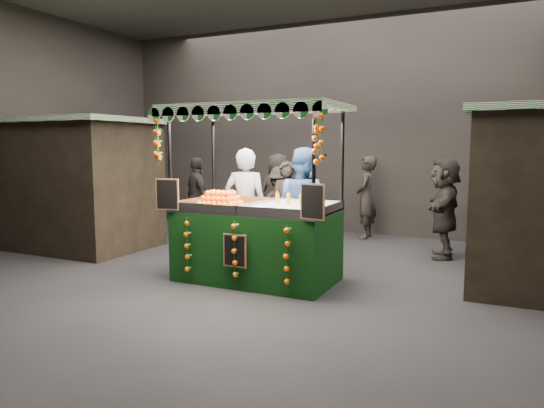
% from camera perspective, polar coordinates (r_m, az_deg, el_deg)
% --- Properties ---
extents(ground, '(12.00, 12.00, 0.00)m').
position_cam_1_polar(ground, '(7.55, -2.89, -9.14)').
color(ground, black).
rests_on(ground, ground).
extents(market_hall, '(12.10, 10.10, 5.05)m').
position_cam_1_polar(market_hall, '(7.39, -3.05, 17.01)').
color(market_hall, black).
rests_on(market_hall, ground).
extents(neighbour_stall_left, '(3.00, 2.20, 2.60)m').
position_cam_1_polar(neighbour_stall_left, '(10.81, -21.28, 2.24)').
color(neighbour_stall_left, black).
rests_on(neighbour_stall_left, ground).
extents(juice_stall, '(2.74, 1.61, 2.66)m').
position_cam_1_polar(juice_stall, '(7.55, -1.82, -2.72)').
color(juice_stall, black).
rests_on(juice_stall, ground).
extents(vendor_grey, '(0.84, 0.66, 2.02)m').
position_cam_1_polar(vendor_grey, '(8.51, -3.04, -0.39)').
color(vendor_grey, slate).
rests_on(vendor_grey, ground).
extents(vendor_blue, '(1.17, 1.03, 2.04)m').
position_cam_1_polar(vendor_blue, '(8.40, 3.59, -0.44)').
color(vendor_blue, navy).
rests_on(vendor_blue, ground).
extents(shopper_0, '(0.71, 0.53, 1.78)m').
position_cam_1_polar(shopper_0, '(9.38, 1.74, -0.48)').
color(shopper_0, black).
rests_on(shopper_0, ground).
extents(shopper_1, '(0.94, 0.95, 1.55)m').
position_cam_1_polar(shopper_1, '(9.47, 2.68, -1.13)').
color(shopper_1, '#282221').
rests_on(shopper_1, ground).
extents(shopper_2, '(1.12, 0.98, 1.81)m').
position_cam_1_polar(shopper_2, '(11.42, -8.54, 0.80)').
color(shopper_2, '#2D2725').
rests_on(shopper_2, ground).
extents(shopper_3, '(1.20, 1.16, 1.65)m').
position_cam_1_polar(shopper_3, '(10.18, 0.97, -0.30)').
color(shopper_3, '#292522').
rests_on(shopper_3, ground).
extents(shopper_4, '(1.01, 0.74, 1.90)m').
position_cam_1_polar(shopper_4, '(11.12, 0.73, 0.94)').
color(shopper_4, black).
rests_on(shopper_4, ground).
extents(shopper_6, '(0.49, 0.70, 1.84)m').
position_cam_1_polar(shopper_6, '(11.27, 10.76, 0.76)').
color(shopper_6, black).
rests_on(shopper_6, ground).
extents(shopper_7, '(0.74, 1.77, 1.85)m').
position_cam_1_polar(shopper_7, '(9.66, 19.14, -0.42)').
color(shopper_7, '#282321').
rests_on(shopper_7, ground).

